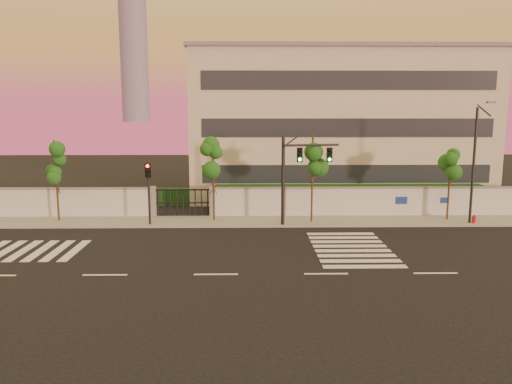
% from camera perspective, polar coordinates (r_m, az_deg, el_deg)
% --- Properties ---
extents(ground, '(120.00, 120.00, 0.00)m').
position_cam_1_polar(ground, '(22.92, -4.60, -9.38)').
color(ground, black).
rests_on(ground, ground).
extents(sidewalk, '(60.00, 3.00, 0.15)m').
position_cam_1_polar(sidewalk, '(33.00, -3.46, -3.37)').
color(sidewalk, gray).
rests_on(sidewalk, ground).
extents(perimeter_wall, '(60.00, 0.36, 2.20)m').
position_cam_1_polar(perimeter_wall, '(34.26, -3.19, -1.19)').
color(perimeter_wall, silver).
rests_on(perimeter_wall, ground).
extents(hedge_row, '(41.00, 4.25, 1.80)m').
position_cam_1_polar(hedge_row, '(36.98, -1.38, -0.78)').
color(hedge_row, '#103816').
rests_on(hedge_row, ground).
extents(institutional_building, '(24.40, 12.40, 12.25)m').
position_cam_1_polar(institutional_building, '(44.30, 8.94, 7.75)').
color(institutional_building, beige).
rests_on(institutional_building, ground).
extents(distant_skyscraper, '(16.00, 16.00, 118.00)m').
position_cam_1_polar(distant_skyscraper, '(313.67, -13.95, 19.21)').
color(distant_skyscraper, slate).
rests_on(distant_skyscraper, ground).
extents(road_markings, '(57.00, 7.62, 0.02)m').
position_cam_1_polar(road_markings, '(26.63, -7.51, -6.71)').
color(road_markings, silver).
rests_on(road_markings, ground).
extents(street_tree_c, '(1.60, 1.27, 5.41)m').
position_cam_1_polar(street_tree_c, '(34.80, -21.91, 3.16)').
color(street_tree_c, '#382314').
rests_on(street_tree_c, ground).
extents(street_tree_d, '(1.62, 1.29, 5.39)m').
position_cam_1_polar(street_tree_d, '(32.57, -4.86, 3.39)').
color(street_tree_d, '#382314').
rests_on(street_tree_d, ground).
extents(street_tree_e, '(1.56, 1.24, 5.78)m').
position_cam_1_polar(street_tree_e, '(32.13, 6.51, 3.79)').
color(street_tree_e, '#382314').
rests_on(street_tree_e, ground).
extents(street_tree_f, '(1.51, 1.21, 4.66)m').
position_cam_1_polar(street_tree_f, '(35.05, 21.32, 2.32)').
color(street_tree_f, '#382314').
rests_on(street_tree_f, ground).
extents(traffic_signal_main, '(3.61, 0.83, 5.74)m').
position_cam_1_polar(traffic_signal_main, '(31.24, 4.45, 2.52)').
color(traffic_signal_main, black).
rests_on(traffic_signal_main, ground).
extents(traffic_signal_secondary, '(0.32, 0.33, 4.16)m').
position_cam_1_polar(traffic_signal_secondary, '(32.06, -12.18, 0.73)').
color(traffic_signal_secondary, black).
rests_on(traffic_signal_secondary, ground).
extents(streetlight_east, '(0.47, 1.89, 7.86)m').
position_cam_1_polar(streetlight_east, '(34.28, 23.75, 3.40)').
color(streetlight_east, black).
rests_on(streetlight_east, ground).
extents(fire_hydrant, '(0.27, 0.26, 0.68)m').
position_cam_1_polar(fire_hydrant, '(35.06, 23.64, -2.95)').
color(fire_hydrant, red).
rests_on(fire_hydrant, ground).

